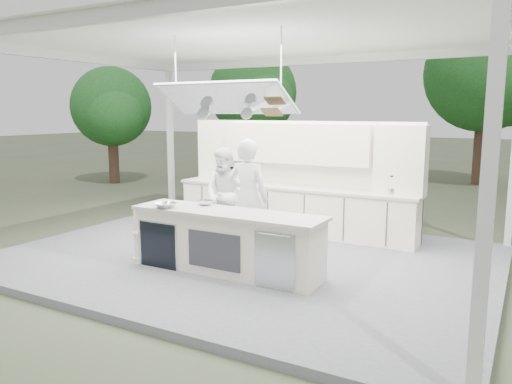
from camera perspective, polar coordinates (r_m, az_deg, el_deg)
The scene contains 12 objects.
ground at distance 8.67m, azimuth -1.22°, elevation -7.99°, with size 90.00×90.00×0.00m, color #464D35.
stage_deck at distance 8.65m, azimuth -1.22°, elevation -7.61°, with size 8.00×6.00×0.12m, color slate.
tent at distance 8.35m, azimuth -1.34°, elevation 17.12°, with size 8.20×6.20×3.86m.
demo_island at distance 7.66m, azimuth -3.54°, elevation -5.67°, with size 3.10×0.79×0.95m.
back_counter at distance 10.16m, azimuth 4.19°, elevation -1.97°, with size 5.08×0.72×0.95m.
back_wall_unit at distance 10.03m, azimuth 7.08°, elevation 3.49°, with size 5.05×0.48×2.25m.
tree_cluster at distance 17.48m, azimuth 14.98°, elevation 11.28°, with size 19.55×9.40×5.85m.
head_chef at distance 8.33m, azimuth -0.89°, elevation -0.75°, with size 0.73×0.48×2.00m, color white.
sous_chef at distance 9.43m, azimuth -3.48°, elevation -0.28°, with size 0.86×0.67×1.78m, color white.
toaster_oven at distance 10.87m, azimuth -2.14°, elevation 2.07°, with size 0.51×0.35×0.28m, color #B8BAC0.
bowl_large at distance 7.91m, azimuth -10.33°, elevation -1.50°, with size 0.34×0.34×0.08m, color silver.
bowl_small at distance 8.06m, azimuth -5.83°, elevation -1.22°, with size 0.25×0.25×0.08m, color silver.
Camera 1 is at (4.19, -7.14, 2.56)m, focal length 35.00 mm.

